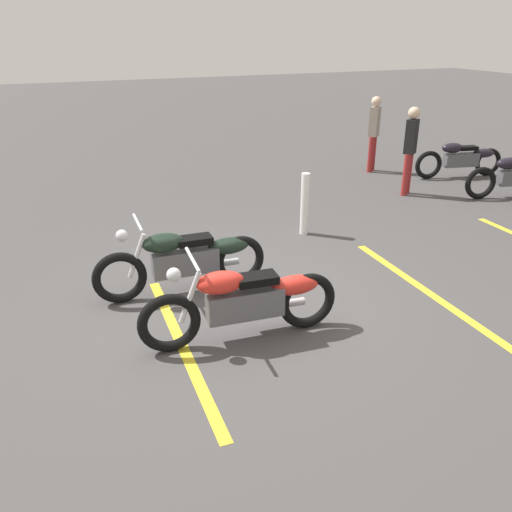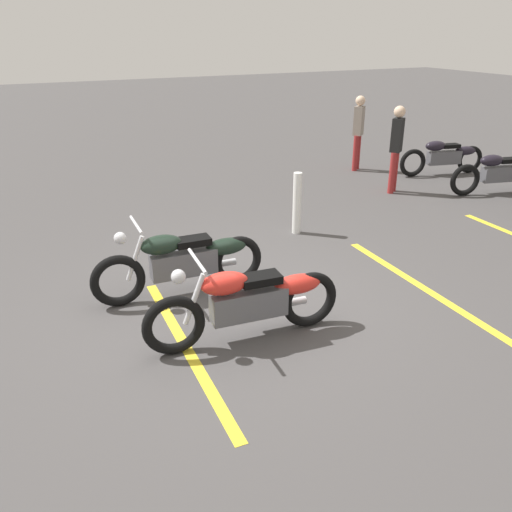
{
  "view_description": "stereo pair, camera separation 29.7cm",
  "coord_description": "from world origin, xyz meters",
  "px_view_note": "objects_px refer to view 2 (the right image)",
  "views": [
    {
      "loc": [
        -2.03,
        -5.4,
        3.19
      ],
      "look_at": [
        0.24,
        0.0,
        0.65
      ],
      "focal_mm": 37.52,
      "sensor_mm": 36.0,
      "label": 1
    },
    {
      "loc": [
        -2.3,
        -5.28,
        3.19
      ],
      "look_at": [
        0.24,
        0.0,
        0.65
      ],
      "focal_mm": 37.52,
      "sensor_mm": 36.0,
      "label": 2
    }
  ],
  "objects_px": {
    "motorcycle_bright_foreground": "(249,300)",
    "bystander_secondary": "(396,145)",
    "motorcycle_row_far_right": "(445,156)",
    "motorcycle_dark_foreground": "(184,260)",
    "motorcycle_row_right": "(502,172)",
    "bystander_near_row": "(358,129)",
    "bollard_post": "(297,203)"
  },
  "relations": [
    {
      "from": "motorcycle_row_far_right",
      "to": "bollard_post",
      "type": "relative_size",
      "value": 2.02
    },
    {
      "from": "motorcycle_row_far_right",
      "to": "bystander_secondary",
      "type": "distance_m",
      "value": 2.14
    },
    {
      "from": "motorcycle_dark_foreground",
      "to": "motorcycle_row_right",
      "type": "height_order",
      "value": "motorcycle_dark_foreground"
    },
    {
      "from": "bystander_near_row",
      "to": "bollard_post",
      "type": "relative_size",
      "value": 1.67
    },
    {
      "from": "motorcycle_bright_foreground",
      "to": "bollard_post",
      "type": "height_order",
      "value": "motorcycle_bright_foreground"
    },
    {
      "from": "motorcycle_bright_foreground",
      "to": "bollard_post",
      "type": "distance_m",
      "value": 3.33
    },
    {
      "from": "bystander_near_row",
      "to": "bollard_post",
      "type": "height_order",
      "value": "bystander_near_row"
    },
    {
      "from": "motorcycle_row_right",
      "to": "bollard_post",
      "type": "distance_m",
      "value": 4.89
    },
    {
      "from": "motorcycle_dark_foreground",
      "to": "motorcycle_row_right",
      "type": "distance_m",
      "value": 7.4
    },
    {
      "from": "bystander_near_row",
      "to": "motorcycle_dark_foreground",
      "type": "bearing_deg",
      "value": 90.27
    },
    {
      "from": "motorcycle_dark_foreground",
      "to": "bollard_post",
      "type": "bearing_deg",
      "value": -149.27
    },
    {
      "from": "motorcycle_row_right",
      "to": "motorcycle_row_far_right",
      "type": "distance_m",
      "value": 1.63
    },
    {
      "from": "motorcycle_dark_foreground",
      "to": "bystander_secondary",
      "type": "relative_size",
      "value": 1.28
    },
    {
      "from": "motorcycle_row_right",
      "to": "bystander_near_row",
      "type": "height_order",
      "value": "bystander_near_row"
    },
    {
      "from": "motorcycle_dark_foreground",
      "to": "motorcycle_bright_foreground",
      "type": "bearing_deg",
      "value": 104.6
    },
    {
      "from": "motorcycle_dark_foreground",
      "to": "bystander_near_row",
      "type": "bearing_deg",
      "value": -140.61
    },
    {
      "from": "motorcycle_row_right",
      "to": "bystander_near_row",
      "type": "relative_size",
      "value": 1.24
    },
    {
      "from": "motorcycle_bright_foreground",
      "to": "motorcycle_row_right",
      "type": "xyz_separation_m",
      "value": [
        6.96,
        2.79,
        -0.02
      ]
    },
    {
      "from": "motorcycle_row_far_right",
      "to": "bystander_near_row",
      "type": "distance_m",
      "value": 2.06
    },
    {
      "from": "bollard_post",
      "to": "motorcycle_bright_foreground",
      "type": "bearing_deg",
      "value": -128.54
    },
    {
      "from": "motorcycle_row_far_right",
      "to": "motorcycle_bright_foreground",
      "type": "bearing_deg",
      "value": 44.45
    },
    {
      "from": "motorcycle_bright_foreground",
      "to": "motorcycle_row_right",
      "type": "height_order",
      "value": "motorcycle_bright_foreground"
    },
    {
      "from": "motorcycle_row_far_right",
      "to": "bystander_secondary",
      "type": "relative_size",
      "value": 1.18
    },
    {
      "from": "motorcycle_row_far_right",
      "to": "motorcycle_dark_foreground",
      "type": "bearing_deg",
      "value": 35.18
    },
    {
      "from": "motorcycle_bright_foreground",
      "to": "bystander_secondary",
      "type": "height_order",
      "value": "bystander_secondary"
    },
    {
      "from": "motorcycle_row_far_right",
      "to": "bystander_near_row",
      "type": "relative_size",
      "value": 1.2
    },
    {
      "from": "motorcycle_row_right",
      "to": "bystander_secondary",
      "type": "distance_m",
      "value": 2.25
    },
    {
      "from": "bystander_secondary",
      "to": "bollard_post",
      "type": "distance_m",
      "value": 3.21
    },
    {
      "from": "motorcycle_row_right",
      "to": "motorcycle_row_far_right",
      "type": "height_order",
      "value": "motorcycle_row_right"
    },
    {
      "from": "bystander_secondary",
      "to": "bollard_post",
      "type": "bearing_deg",
      "value": -102.85
    },
    {
      "from": "motorcycle_row_right",
      "to": "bystander_secondary",
      "type": "xyz_separation_m",
      "value": [
        -1.94,
        1.01,
        0.53
      ]
    },
    {
      "from": "motorcycle_bright_foreground",
      "to": "bystander_near_row",
      "type": "bearing_deg",
      "value": -129.33
    }
  ]
}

